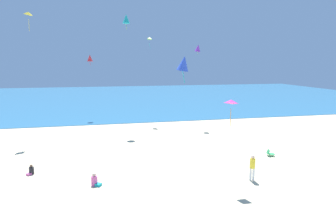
{
  "coord_description": "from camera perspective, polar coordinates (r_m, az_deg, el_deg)",
  "views": [
    {
      "loc": [
        -4.16,
        -11.28,
        7.57
      ],
      "look_at": [
        0.0,
        7.71,
        4.28
      ],
      "focal_mm": 30.89,
      "sensor_mm": 36.0,
      "label": 1
    }
  ],
  "objects": [
    {
      "name": "person_3",
      "position": [
        19.14,
        -14.23,
        -13.03
      ],
      "size": [
        0.73,
        0.65,
        0.82
      ],
      "rotation": [
        0.0,
        0.0,
        5.68
      ],
      "color": "#D8599E",
      "rests_on": "ground_plane"
    },
    {
      "name": "kite_yellow",
      "position": [
        32.54,
        -25.82,
        17.11
      ],
      "size": [
        0.97,
        1.01,
        1.86
      ],
      "rotation": [
        0.0,
        0.0,
        4.08
      ],
      "color": "yellow"
    },
    {
      "name": "beach_chair_near_camera",
      "position": [
        25.51,
        19.47,
        -7.64
      ],
      "size": [
        0.71,
        0.65,
        0.53
      ],
      "rotation": [
        0.0,
        0.0,
        5.99
      ],
      "color": "#2D9956",
      "rests_on": "ground_plane"
    },
    {
      "name": "kite_blue",
      "position": [
        13.38,
        3.09,
        9.57
      ],
      "size": [
        0.87,
        0.86,
        1.28
      ],
      "rotation": [
        0.0,
        0.0,
        3.99
      ],
      "color": "blue"
    },
    {
      "name": "kite_teal",
      "position": [
        33.48,
        -8.26,
        17.74
      ],
      "size": [
        1.03,
        1.02,
        1.67
      ],
      "rotation": [
        0.0,
        0.0,
        1.91
      ],
      "color": "#1EADAD"
    },
    {
      "name": "kite_lime",
      "position": [
        37.92,
        -3.61,
        14.3
      ],
      "size": [
        0.76,
        0.83,
        1.52
      ],
      "rotation": [
        0.0,
        0.0,
        2.06
      ],
      "color": "#99DB33"
    },
    {
      "name": "kite_magenta",
      "position": [
        17.92,
        12.37,
        2.01
      ],
      "size": [
        0.83,
        0.8,
        1.69
      ],
      "rotation": [
        0.0,
        0.0,
        5.63
      ],
      "color": "#DB3DA8"
    },
    {
      "name": "person_0",
      "position": [
        19.84,
        16.32,
        -10.19
      ],
      "size": [
        0.46,
        0.46,
        1.71
      ],
      "rotation": [
        0.0,
        0.0,
        4.25
      ],
      "color": "white",
      "rests_on": "ground_plane"
    },
    {
      "name": "person_1",
      "position": [
        22.41,
        -25.4,
        -10.43
      ],
      "size": [
        0.54,
        0.61,
        0.69
      ],
      "rotation": [
        0.0,
        0.0,
        4.12
      ],
      "color": "black",
      "rests_on": "ground_plane"
    },
    {
      "name": "kite_purple",
      "position": [
        35.13,
        5.92,
        12.43
      ],
      "size": [
        1.03,
        1.03,
        1.27
      ],
      "rotation": [
        0.0,
        0.0,
        3.91
      ],
      "color": "purple"
    },
    {
      "name": "ground_plane",
      "position": [
        22.97,
        -1.24,
        -9.64
      ],
      "size": [
        120.0,
        120.0,
        0.0
      ],
      "primitive_type": "plane",
      "color": "beige"
    },
    {
      "name": "kite_red",
      "position": [
        41.06,
        -15.16,
        10.24
      ],
      "size": [
        1.03,
        1.03,
        1.49
      ],
      "rotation": [
        0.0,
        0.0,
        5.78
      ],
      "color": "red"
    },
    {
      "name": "ocean_water",
      "position": [
        66.71,
        -8.71,
        3.0
      ],
      "size": [
        120.0,
        60.0,
        0.05
      ],
      "primitive_type": "cube",
      "color": "teal",
      "rests_on": "ground_plane"
    }
  ]
}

